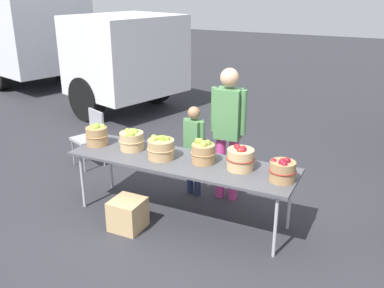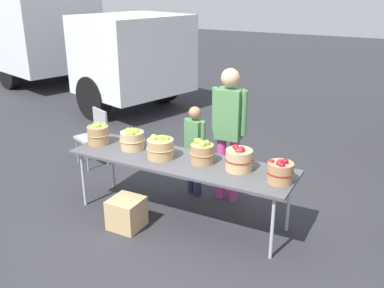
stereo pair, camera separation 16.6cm
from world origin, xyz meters
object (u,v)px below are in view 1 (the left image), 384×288
at_px(produce_crate, 128,214).
at_px(box_truck, 37,31).
at_px(apple_basket_green_2, 161,148).
at_px(folding_chair, 91,134).
at_px(apple_basket_green_3, 203,152).
at_px(child_customer, 194,144).
at_px(apple_basket_green_0, 97,135).
at_px(apple_basket_green_1, 132,140).
at_px(vendor_adult, 228,125).
at_px(market_table, 181,163).
at_px(apple_basket_red_1, 282,170).
at_px(apple_basket_red_0, 240,158).

bearing_deg(produce_crate, box_truck, 140.33).
relative_size(apple_basket_green_2, folding_chair, 0.38).
bearing_deg(apple_basket_green_3, produce_crate, -142.24).
bearing_deg(child_customer, apple_basket_green_0, 41.48).
bearing_deg(apple_basket_green_1, produce_crate, -64.59).
bearing_deg(vendor_adult, box_truck, -31.77).
xyz_separation_m(market_table, apple_basket_green_1, (-0.70, 0.05, 0.16)).
distance_m(child_customer, produce_crate, 1.28).
relative_size(vendor_adult, box_truck, 0.22).
bearing_deg(apple_basket_red_1, box_truck, 149.22).
bearing_deg(apple_basket_red_0, vendor_adult, 121.51).
bearing_deg(apple_basket_green_1, apple_basket_green_3, 0.19).
height_order(apple_basket_red_0, folding_chair, apple_basket_red_0).
bearing_deg(apple_basket_green_2, apple_basket_green_1, 168.85).
bearing_deg(apple_basket_green_3, apple_basket_red_0, 0.74).
height_order(apple_basket_green_0, vendor_adult, vendor_adult).
height_order(apple_basket_red_0, vendor_adult, vendor_adult).
height_order(apple_basket_red_1, box_truck, box_truck).
xyz_separation_m(vendor_adult, produce_crate, (-0.74, -1.20, -0.84)).
bearing_deg(apple_basket_green_2, apple_basket_red_1, 0.20).
relative_size(apple_basket_green_1, child_customer, 0.25).
relative_size(apple_basket_green_0, vendor_adult, 0.17).
bearing_deg(apple_basket_green_1, apple_basket_green_0, -173.61).
distance_m(apple_basket_red_0, produce_crate, 1.45).
bearing_deg(child_customer, apple_basket_red_0, 156.75).
bearing_deg(box_truck, apple_basket_red_0, -15.29).
relative_size(apple_basket_red_0, apple_basket_red_1, 1.10).
height_order(market_table, vendor_adult, vendor_adult).
relative_size(vendor_adult, produce_crate, 4.80).
distance_m(apple_basket_green_1, apple_basket_green_2, 0.47).
relative_size(apple_basket_green_2, box_truck, 0.04).
relative_size(child_customer, folding_chair, 1.42).
xyz_separation_m(apple_basket_red_1, child_customer, (-1.32, 0.66, -0.15)).
bearing_deg(apple_basket_red_1, apple_basket_green_1, 177.41).
bearing_deg(market_table, box_truck, 145.05).
bearing_deg(apple_basket_red_0, apple_basket_green_2, -173.99).
bearing_deg(apple_basket_red_1, apple_basket_red_0, 169.12).
relative_size(apple_basket_green_0, produce_crate, 0.80).
relative_size(apple_basket_green_0, apple_basket_green_2, 0.87).
bearing_deg(apple_basket_green_3, apple_basket_red_1, -5.41).
xyz_separation_m(apple_basket_green_1, apple_basket_red_0, (1.40, 0.01, 0.00)).
distance_m(market_table, box_truck, 8.04).
relative_size(market_table, apple_basket_green_1, 8.70).
xyz_separation_m(apple_basket_green_0, folding_chair, (-0.79, 0.85, -0.37)).
height_order(apple_basket_red_0, produce_crate, apple_basket_red_0).
xyz_separation_m(apple_basket_green_2, produce_crate, (-0.20, -0.45, -0.70)).
height_order(apple_basket_green_2, apple_basket_red_1, apple_basket_green_2).
height_order(market_table, produce_crate, market_table).
relative_size(apple_basket_green_1, apple_basket_red_1, 1.08).
bearing_deg(apple_basket_red_1, apple_basket_green_0, 179.26).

